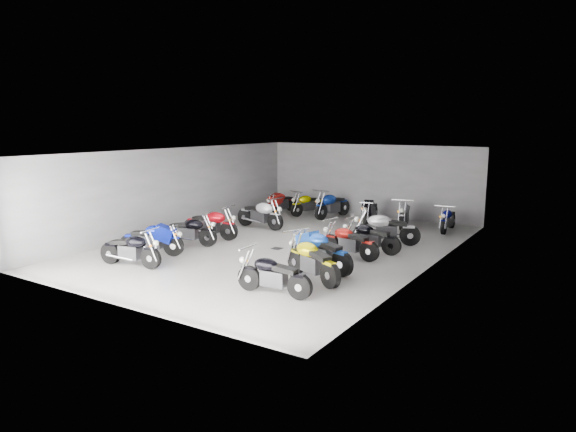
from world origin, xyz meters
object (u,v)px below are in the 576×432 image
motorcycle_left_b (152,239)px  motorcycle_right_a (273,275)px  motorcycle_right_c (320,251)px  motorcycle_right_d (349,242)px  motorcycle_left_d (211,224)px  motorcycle_right_b (312,261)px  motorcycle_left_f (260,214)px  motorcycle_back_e (404,214)px  drain_grate (277,248)px  motorcycle_left_a (131,250)px  motorcycle_back_b (308,204)px  motorcycle_back_d (370,211)px  motorcycle_right_e (370,238)px  motorcycle_back_f (448,219)px  motorcycle_back_c (332,205)px  motorcycle_right_f (385,229)px  motorcycle_back_a (281,203)px  motorcycle_left_c (189,231)px

motorcycle_left_b → motorcycle_right_a: size_ratio=0.99×
motorcycle_right_c → motorcycle_right_d: motorcycle_right_c is taller
motorcycle_left_d → motorcycle_right_b: size_ratio=1.06×
motorcycle_left_f → motorcycle_right_a: motorcycle_left_f is taller
motorcycle_left_b → motorcycle_back_e: 10.04m
drain_grate → motorcycle_right_a: bearing=-57.4°
motorcycle_right_d → motorcycle_left_a: bearing=139.8°
motorcycle_back_b → motorcycle_back_d: 3.15m
motorcycle_right_e → motorcycle_back_e: 4.65m
motorcycle_left_d → motorcycle_back_b: bearing=166.7°
motorcycle_left_d → motorcycle_right_c: bearing=65.8°
motorcycle_right_b → motorcycle_back_f: bearing=16.2°
motorcycle_right_c → motorcycle_back_c: 8.39m
motorcycle_back_d → motorcycle_back_f: bearing=169.6°
motorcycle_right_f → motorcycle_right_d: bearing=149.0°
motorcycle_right_f → motorcycle_back_d: (-2.06, 3.41, -0.04)m
motorcycle_back_d → motorcycle_left_a: bearing=62.2°
motorcycle_back_c → motorcycle_right_e: bearing=138.5°
drain_grate → motorcycle_left_a: size_ratio=0.15×
motorcycle_right_a → motorcycle_right_f: bearing=-6.4°
motorcycle_right_b → motorcycle_back_a: (-6.38, 8.23, -0.04)m
motorcycle_back_a → motorcycle_back_f: motorcycle_back_a is taller
motorcycle_back_e → motorcycle_left_f: bearing=21.1°
drain_grate → motorcycle_back_d: bearing=82.7°
motorcycle_left_f → motorcycle_back_b: motorcycle_left_f is taller
motorcycle_left_a → motorcycle_right_e: (5.16, 5.28, -0.01)m
motorcycle_right_b → motorcycle_right_d: bearing=29.5°
motorcycle_left_f → motorcycle_back_b: (0.09, 3.59, -0.05)m
motorcycle_left_c → motorcycle_right_d: size_ratio=0.98×
motorcycle_left_b → motorcycle_back_d: bearing=135.3°
motorcycle_left_c → motorcycle_right_f: motorcycle_right_f is taller
motorcycle_left_b → motorcycle_right_d: size_ratio=0.98×
motorcycle_left_b → motorcycle_back_f: 11.09m
motorcycle_back_d → motorcycle_back_e: bearing=166.3°
motorcycle_left_d → motorcycle_back_a: 5.88m
motorcycle_left_c → motorcycle_back_a: bearing=169.3°
motorcycle_left_c → motorcycle_right_e: bearing=95.8°
motorcycle_left_a → motorcycle_back_a: 9.98m
motorcycle_left_d → drain_grate: bearing=81.7°
motorcycle_back_d → motorcycle_left_d: bearing=48.1°
motorcycle_left_b → motorcycle_back_f: size_ratio=1.01×
motorcycle_right_d → motorcycle_right_e: bearing=-8.7°
motorcycle_left_c → motorcycle_right_d: (5.31, 1.48, -0.00)m
drain_grate → motorcycle_right_b: bearing=-41.6°
motorcycle_left_a → motorcycle_left_c: (-0.43, 2.86, -0.00)m
drain_grate → motorcycle_right_c: size_ratio=0.14×
motorcycle_right_b → motorcycle_back_b: size_ratio=1.03×
motorcycle_left_c → motorcycle_left_f: 3.76m
motorcycle_right_e → motorcycle_back_f: bearing=-15.7°
motorcycle_back_a → motorcycle_back_f: bearing=-171.0°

